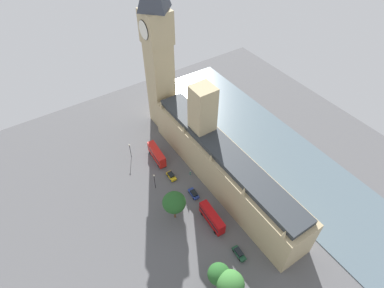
{
  "coord_description": "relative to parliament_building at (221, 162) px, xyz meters",
  "views": [
    {
      "loc": [
        42.99,
        50.4,
        83.92
      ],
      "look_at": [
        1.0,
        -13.54,
        8.36
      ],
      "focal_mm": 29.54,
      "sensor_mm": 36.0,
      "label": 1
    }
  ],
  "objects": [
    {
      "name": "ground_plane",
      "position": [
        1.99,
        1.37,
        -8.49
      ],
      "size": [
        137.24,
        137.24,
        0.0
      ],
      "primitive_type": "plane",
      "color": "#565659"
    },
    {
      "name": "river_thames",
      "position": [
        -24.59,
        1.37,
        -8.36
      ],
      "size": [
        29.67,
        123.52,
        0.25
      ],
      "primitive_type": "cube",
      "color": "slate",
      "rests_on": "ground"
    },
    {
      "name": "parliament_building",
      "position": [
        0.0,
        0.0,
        0.0
      ],
      "size": [
        11.31,
        67.24,
        31.09
      ],
      "color": "tan",
      "rests_on": "ground"
    },
    {
      "name": "clock_tower",
      "position": [
        0.38,
        -37.34,
        23.57
      ],
      "size": [
        9.06,
        9.06,
        61.88
      ],
      "color": "tan",
      "rests_on": "ground"
    },
    {
      "name": "double_decker_bus_by_river_gate",
      "position": [
        13.1,
        -19.62,
        -5.85
      ],
      "size": [
        3.27,
        10.65,
        4.75
      ],
      "rotation": [
        0.0,
        0.0,
        -0.07
      ],
      "color": "red",
      "rests_on": "ground"
    },
    {
      "name": "car_yellow_cab_corner",
      "position": [
        13.2,
        -9.5,
        -7.6
      ],
      "size": [
        2.04,
        4.27,
        1.74
      ],
      "rotation": [
        0.0,
        0.0,
        -0.03
      ],
      "color": "gold",
      "rests_on": "ground"
    },
    {
      "name": "car_blue_midblock",
      "position": [
        10.89,
        0.88,
        -7.6
      ],
      "size": [
        2.19,
        4.57,
        1.74
      ],
      "rotation": [
        0.0,
        0.0,
        3.07
      ],
      "color": "navy",
      "rests_on": "ground"
    },
    {
      "name": "double_decker_bus_far_end",
      "position": [
        11.91,
        12.24,
        -5.85
      ],
      "size": [
        3.05,
        10.61,
        4.75
      ],
      "rotation": [
        0.0,
        0.0,
        3.09
      ],
      "color": "#B20C0F",
      "rests_on": "ground"
    },
    {
      "name": "car_dark_green_trailing",
      "position": [
        11.61,
        24.74,
        -7.6
      ],
      "size": [
        2.13,
        4.84,
        1.74
      ],
      "rotation": [
        0.0,
        0.0,
        -0.08
      ],
      "color": "#19472D",
      "rests_on": "ground"
    },
    {
      "name": "pedestrian_leading",
      "position": [
        7.02,
        -7.08,
        -7.72
      ],
      "size": [
        0.59,
        0.68,
        1.71
      ],
      "rotation": [
        0.0,
        0.0,
        0.28
      ],
      "color": "#336B60",
      "rests_on": "ground"
    },
    {
      "name": "plane_tree_near_tower",
      "position": [
        21.35,
        27.94,
        -2.4
      ],
      "size": [
        5.75,
        5.75,
        8.56
      ],
      "color": "brown",
      "rests_on": "ground"
    },
    {
      "name": "plane_tree_kerbside",
      "position": [
        20.58,
        31.47,
        -1.97
      ],
      "size": [
        6.88,
        6.88,
        9.46
      ],
      "color": "brown",
      "rests_on": "ground"
    },
    {
      "name": "plane_tree_opposite_hall",
      "position": [
        20.17,
        4.54,
        -0.85
      ],
      "size": [
        6.93,
        6.93,
        10.62
      ],
      "color": "brown",
      "rests_on": "ground"
    },
    {
      "name": "street_lamp_slot_10",
      "position": [
        20.37,
        -25.82,
        -4.13
      ],
      "size": [
        0.56,
        0.56,
        6.23
      ],
      "color": "black",
      "rests_on": "ground"
    },
    {
      "name": "street_lamp_slot_11",
      "position": [
        19.86,
        -8.53,
        -3.83
      ],
      "size": [
        0.56,
        0.56,
        6.72
      ],
      "color": "black",
      "rests_on": "ground"
    }
  ]
}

